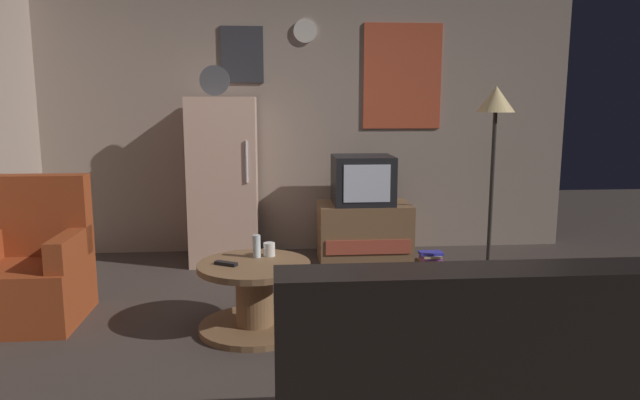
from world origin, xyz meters
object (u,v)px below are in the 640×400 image
at_px(standing_lamp, 495,114).
at_px(coffee_table, 255,296).
at_px(crt_tv, 363,180).
at_px(armchair, 31,270).
at_px(fridge, 224,180).
at_px(remote_control, 226,264).
at_px(tv_stand, 364,232).
at_px(wine_glass, 257,246).
at_px(mug_ceramic_white, 269,249).
at_px(book_stack, 431,257).

distance_m(standing_lamp, coffee_table, 2.62).
xyz_separation_m(crt_tv, armchair, (-2.44, -1.30, -0.42)).
distance_m(fridge, remote_control, 1.78).
distance_m(fridge, crt_tv, 1.27).
bearing_deg(crt_tv, armchair, -152.03).
relative_size(crt_tv, coffee_table, 0.75).
bearing_deg(crt_tv, remote_control, -123.89).
height_order(tv_stand, standing_lamp, standing_lamp).
bearing_deg(wine_glass, tv_stand, 57.54).
xyz_separation_m(tv_stand, crt_tv, (-0.02, -0.00, 0.49)).
distance_m(mug_ceramic_white, armchair, 1.61).
xyz_separation_m(wine_glass, armchair, (-1.52, 0.19, -0.18)).
bearing_deg(fridge, book_stack, -6.13).
bearing_deg(book_stack, fridge, 173.87).
height_order(tv_stand, remote_control, tv_stand).
xyz_separation_m(crt_tv, remote_control, (-1.12, -1.66, -0.30)).
bearing_deg(crt_tv, mug_ceramic_white, -120.12).
xyz_separation_m(wine_glass, book_stack, (1.55, 1.37, -0.48)).
distance_m(fridge, coffee_table, 1.82).
distance_m(wine_glass, mug_ceramic_white, 0.09).
distance_m(armchair, book_stack, 3.30).
relative_size(tv_stand, coffee_table, 1.17).
bearing_deg(book_stack, remote_control, -138.38).
bearing_deg(coffee_table, tv_stand, 59.30).
bearing_deg(mug_ceramic_white, book_stack, 42.43).
xyz_separation_m(fridge, armchair, (-1.18, -1.39, -0.42)).
distance_m(crt_tv, armchair, 2.80).
distance_m(coffee_table, book_stack, 2.18).
distance_m(tv_stand, armchair, 2.78).
distance_m(coffee_table, remote_control, 0.29).
height_order(coffee_table, remote_control, remote_control).
distance_m(fridge, mug_ceramic_white, 1.62).
bearing_deg(standing_lamp, fridge, 168.65).
height_order(wine_glass, mug_ceramic_white, wine_glass).
bearing_deg(armchair, coffee_table, -11.99).
distance_m(crt_tv, remote_control, 2.02).
distance_m(tv_stand, standing_lamp, 1.56).
xyz_separation_m(coffee_table, wine_glass, (0.01, 0.13, 0.30)).
relative_size(tv_stand, wine_glass, 5.60).
bearing_deg(tv_stand, mug_ceramic_white, -120.63).
bearing_deg(remote_control, standing_lamp, 59.96).
height_order(wine_glass, remote_control, wine_glass).
distance_m(tv_stand, wine_glass, 1.78).
bearing_deg(coffee_table, standing_lamp, 31.63).
xyz_separation_m(fridge, mug_ceramic_white, (0.42, -1.55, -0.26)).
height_order(crt_tv, standing_lamp, standing_lamp).
bearing_deg(wine_glass, coffee_table, -96.40).
bearing_deg(remote_control, fridge, 124.37).
height_order(crt_tv, coffee_table, crt_tv).
distance_m(fridge, armchair, 1.87).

